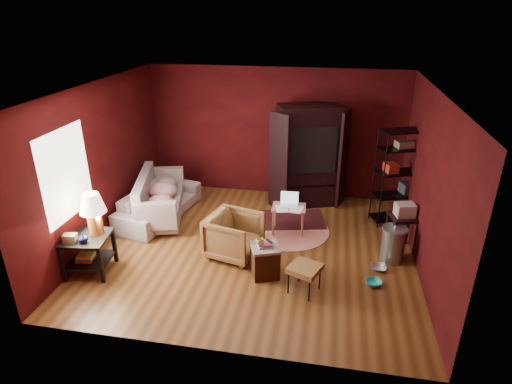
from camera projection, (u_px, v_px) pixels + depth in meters
room at (251, 175)px, 7.03m from camera, size 5.54×5.04×2.84m
sofa at (159, 198)px, 8.56m from camera, size 0.99×2.16×0.81m
armchair at (234, 234)px, 7.22m from camera, size 0.94×0.97×0.83m
pet_bowl_steel at (379, 263)px, 6.94m from camera, size 0.26×0.07×0.26m
pet_bowl_turquoise at (374, 278)px, 6.55m from camera, size 0.25×0.17×0.24m
vase at (83, 238)px, 6.51m from camera, size 0.18×0.18×0.15m
mug at (260, 241)px, 6.55m from camera, size 0.13×0.11×0.12m
side_table at (90, 226)px, 6.68m from camera, size 0.76×0.76×1.33m
sofa_cushions at (159, 199)px, 8.54m from camera, size 1.25×2.08×0.82m
hamper at (265, 260)px, 6.74m from camera, size 0.55×0.55×0.60m
footstool at (305, 270)px, 6.31m from camera, size 0.57×0.57×0.44m
rug_round at (289, 230)px, 8.18m from camera, size 1.90×1.90×0.01m
rug_oriental at (291, 219)px, 8.56m from camera, size 1.46×1.13×0.01m
laptop_desk at (289, 209)px, 7.95m from camera, size 0.63×0.51×0.77m
tv_armoire at (308, 154)px, 8.87m from camera, size 1.58×1.20×2.12m
wire_shelving at (401, 173)px, 8.13m from camera, size 1.00×0.71×1.88m
small_stand at (404, 216)px, 7.29m from camera, size 0.54×0.54×0.89m
trash_can at (393, 244)px, 7.12m from camera, size 0.51×0.51×0.66m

